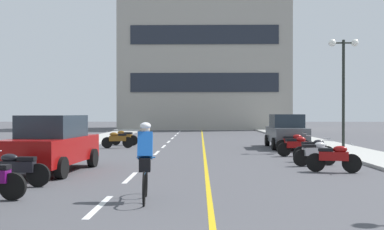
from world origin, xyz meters
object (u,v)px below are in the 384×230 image
motorcycle_4 (334,158)px  motorcycle_5 (315,153)px  motorcycle_6 (314,149)px  street_lamp_mid (343,69)px  motorcycle_3 (17,168)px  motorcycle_8 (293,142)px  motorcycle_9 (117,139)px  parked_car_mid (286,131)px  motorcycle_10 (124,137)px  cyclist_rider (145,159)px  motorcycle_7 (297,146)px  parked_car_near (53,143)px

motorcycle_4 → motorcycle_5: (-0.14, 1.71, 0.00)m
motorcycle_4 → motorcycle_6: (0.18, 3.13, 0.00)m
street_lamp_mid → motorcycle_3: size_ratio=3.17×
motorcycle_8 → motorcycle_9: size_ratio=1.01×
parked_car_mid → motorcycle_6: (-0.22, -6.65, -0.44)m
street_lamp_mid → motorcycle_10: street_lamp_mid is taller
parked_car_mid → motorcycle_10: bearing=168.9°
motorcycle_6 → motorcycle_3: bearing=-146.6°
motorcycle_8 → motorcycle_9: bearing=165.9°
motorcycle_3 → cyclist_rider: (3.51, -1.70, 0.41)m
motorcycle_7 → motorcycle_5: bearing=-91.4°
street_lamp_mid → motorcycle_8: (-2.55, -0.46, -3.57)m
motorcycle_4 → motorcycle_9: bearing=132.5°
motorcycle_8 → motorcycle_9: (-8.94, 2.25, 0.00)m
motorcycle_3 → motorcycle_9: same height
motorcycle_6 → motorcycle_10: same height
motorcycle_4 → motorcycle_8: size_ratio=0.99×
motorcycle_8 → motorcycle_3: bearing=-132.2°
street_lamp_mid → motorcycle_7: 5.24m
motorcycle_8 → cyclist_rider: (-5.70, -11.86, 0.41)m
motorcycle_3 → cyclist_rider: 3.92m
street_lamp_mid → motorcycle_7: (-2.85, -2.56, -3.57)m
motorcycle_6 → cyclist_rider: 9.58m
motorcycle_6 → motorcycle_10: (-8.87, 8.44, 0.00)m
motorcycle_7 → motorcycle_3: bearing=-137.9°
street_lamp_mid → parked_car_mid: street_lamp_mid is taller
street_lamp_mid → motorcycle_5: 7.57m
parked_car_near → motorcycle_8: (9.22, 7.34, -0.44)m
motorcycle_3 → motorcycle_7: bearing=42.1°
motorcycle_9 → cyclist_rider: 14.49m
motorcycle_8 → motorcycle_10: 9.92m
motorcycle_7 → motorcycle_8: same height
motorcycle_3 → motorcycle_7: (8.91, 8.06, 0.00)m
motorcycle_6 → motorcycle_9: 10.94m
motorcycle_4 → motorcycle_6: size_ratio=0.99×
parked_car_near → parked_car_mid: same height
motorcycle_4 → motorcycle_8: bearing=88.1°
motorcycle_9 → motorcycle_10: bearing=89.7°
street_lamp_mid → motorcycle_5: (-2.93, -6.00, -3.57)m
street_lamp_mid → motorcycle_9: (-11.49, 1.79, -3.57)m
motorcycle_5 → cyclist_rider: 8.27m
parked_car_near → motorcycle_9: bearing=88.4°
motorcycle_4 → street_lamp_mid: bearing=70.1°
parked_car_near → motorcycle_6: parked_car_near is taller
parked_car_near → motorcycle_9: parked_car_near is taller
motorcycle_3 → motorcycle_7: 12.01m
motorcycle_5 → motorcycle_7: (0.08, 3.44, 0.00)m
parked_car_near → parked_car_mid: size_ratio=1.02×
parked_car_mid → motorcycle_5: (-0.54, -8.07, -0.44)m
motorcycle_9 → street_lamp_mid: bearing=-8.9°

